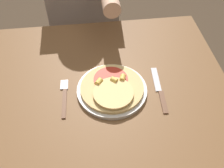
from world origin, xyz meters
TOP-DOWN VIEW (x-y plane):
  - dining_table at (0.00, 0.00)m, footprint 0.98×0.79m
  - plate at (0.05, -0.04)m, footprint 0.26×0.26m
  - pizza at (0.05, -0.04)m, footprint 0.23×0.23m
  - fork at (-0.13, -0.04)m, footprint 0.03×0.18m
  - knife at (0.22, -0.05)m, footprint 0.03×0.22m
  - person_diner at (-0.03, 0.61)m, footprint 0.36×0.52m

SIDE VIEW (x-z plane):
  - dining_table at x=0.00m, z-range 0.25..1.01m
  - person_diner at x=-0.03m, z-range 0.12..1.40m
  - fork at x=-0.13m, z-range 0.77..0.77m
  - knife at x=0.22m, z-range 0.77..0.77m
  - plate at x=0.05m, z-range 0.77..0.78m
  - pizza at x=0.05m, z-range 0.77..0.81m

